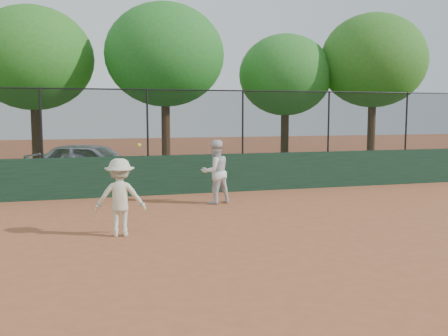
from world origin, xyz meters
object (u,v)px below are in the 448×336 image
object	(u,v)px
parked_car	(92,164)
tree_1	(33,59)
tree_4	(374,61)
tree_2	(165,55)
player_main	(120,197)
tree_3	(285,75)
player_second	(215,172)

from	to	relation	value
parked_car	tree_1	xyz separation A→B (m)	(-2.12, 4.43, 3.91)
tree_4	tree_2	bearing A→B (deg)	175.26
tree_1	tree_2	xyz separation A→B (m)	(5.18, -1.10, 0.17)
player_main	tree_3	xyz separation A→B (m)	(8.14, 10.83, 3.36)
tree_1	tree_3	size ratio (longest dim) A/B	1.13
tree_4	player_main	bearing A→B (deg)	-140.68
player_main	tree_1	world-z (taller)	tree_1
parked_car	tree_2	distance (m)	6.09
tree_2	tree_3	size ratio (longest dim) A/B	1.17
player_main	tree_1	distance (m)	12.52
tree_3	tree_1	bearing A→B (deg)	175.67
tree_4	player_second	bearing A→B (deg)	-143.43
tree_3	player_main	bearing A→B (deg)	-126.95
player_second	tree_4	size ratio (longest dim) A/B	0.26
parked_car	tree_1	world-z (taller)	tree_1
player_main	tree_2	xyz separation A→B (m)	(2.67, 10.53, 4.04)
player_second	tree_3	size ratio (longest dim) A/B	0.29
parked_car	tree_2	xyz separation A→B (m)	(3.07, 3.33, 4.08)
player_main	player_second	bearing A→B (deg)	46.99
tree_3	tree_4	world-z (taller)	tree_4
player_main	tree_1	xyz separation A→B (m)	(-2.51, 11.63, 3.87)
parked_car	player_main	bearing A→B (deg)	-151.16
parked_car	tree_4	xyz separation A→B (m)	(12.32, 2.56, 4.03)
tree_2	tree_4	world-z (taller)	tree_2
tree_1	tree_4	world-z (taller)	tree_4
tree_3	tree_4	bearing A→B (deg)	-15.66
tree_3	tree_2	bearing A→B (deg)	-176.94
player_second	tree_4	world-z (taller)	tree_4
tree_2	tree_3	world-z (taller)	tree_2
player_second	tree_4	distance (m)	12.02
player_main	tree_2	bearing A→B (deg)	75.77
player_main	tree_3	distance (m)	13.96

